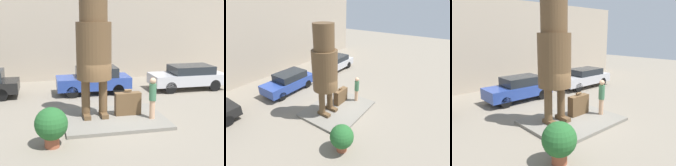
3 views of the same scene
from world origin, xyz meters
The scene contains 9 objects.
ground_plane centered at (0.00, 0.00, 0.00)m, with size 60.00×60.00×0.00m, color gray.
pedestal centered at (0.00, 0.00, 0.07)m, with size 4.35×3.40×0.14m.
building_backdrop centered at (0.00, 9.00, 3.37)m, with size 28.00×0.60×6.74m.
statue_figure centered at (-0.79, 0.34, 3.34)m, with size 1.48×1.48×5.48m.
giant_suitcase centered at (0.68, 0.25, 0.64)m, with size 1.14×0.39×1.16m.
tourist centered at (1.55, -0.51, 1.11)m, with size 0.30×0.30×1.78m.
parked_car_blue centered at (-0.06, 4.75, 0.81)m, with size 4.15×1.73×1.53m.
parked_car_silver centered at (5.65, 4.52, 0.79)m, with size 4.50×1.85×1.46m.
planter_pot centered at (-2.72, -2.21, 0.81)m, with size 1.15×1.15×1.43m.
Camera 3 is at (-6.88, -7.07, 4.13)m, focal length 35.00 mm.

